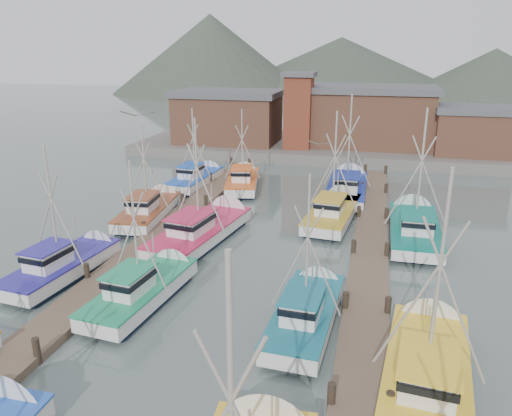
% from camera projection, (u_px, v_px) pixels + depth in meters
% --- Properties ---
extents(ground, '(260.00, 260.00, 0.00)m').
position_uv_depth(ground, '(238.00, 283.00, 27.55)').
color(ground, '#536461').
rests_on(ground, ground).
extents(dock_left, '(2.30, 46.00, 1.50)m').
position_uv_depth(dock_left, '(152.00, 242.00, 32.80)').
color(dock_left, brown).
rests_on(dock_left, ground).
extents(dock_right, '(2.30, 46.00, 1.50)m').
position_uv_depth(dock_right, '(369.00, 263.00, 29.65)').
color(dock_right, brown).
rests_on(dock_right, ground).
extents(quay, '(44.00, 16.00, 1.20)m').
position_uv_depth(quay, '(319.00, 147.00, 61.55)').
color(quay, slate).
rests_on(quay, ground).
extents(shed_left, '(12.72, 8.48, 6.20)m').
position_uv_depth(shed_left, '(228.00, 116.00, 61.02)').
color(shed_left, brown).
rests_on(shed_left, quay).
extents(shed_center, '(14.84, 9.54, 6.90)m').
position_uv_depth(shed_center, '(371.00, 115.00, 58.93)').
color(shed_center, brown).
rests_on(shed_center, quay).
extents(shed_right, '(8.48, 6.36, 5.20)m').
position_uv_depth(shed_right, '(473.00, 130.00, 53.95)').
color(shed_right, brown).
rests_on(shed_right, quay).
extents(lookout_tower, '(3.60, 3.60, 8.50)m').
position_uv_depth(lookout_tower, '(299.00, 110.00, 56.77)').
color(lookout_tower, brown).
rests_on(lookout_tower, quay).
extents(distant_hills, '(175.00, 140.00, 42.00)m').
position_uv_depth(distant_hills, '(310.00, 92.00, 143.68)').
color(distant_hills, '#485546').
rests_on(distant_hills, ground).
extents(boat_4, '(3.35, 8.42, 8.13)m').
position_uv_depth(boat_4, '(147.00, 288.00, 25.59)').
color(boat_4, black).
rests_on(boat_4, ground).
extents(boat_5, '(3.23, 8.29, 8.08)m').
position_uv_depth(boat_5, '(308.00, 311.00, 23.36)').
color(boat_5, black).
rests_on(boat_5, ground).
extents(boat_6, '(3.39, 8.42, 8.28)m').
position_uv_depth(boat_6, '(68.00, 264.00, 28.40)').
color(boat_6, black).
rests_on(boat_6, ground).
extents(boat_7, '(4.02, 9.90, 9.69)m').
position_uv_depth(boat_7, '(427.00, 369.00, 19.15)').
color(boat_7, black).
rests_on(boat_7, ground).
extents(boat_8, '(4.73, 10.64, 9.23)m').
position_uv_depth(boat_8, '(205.00, 229.00, 33.82)').
color(boat_8, black).
rests_on(boat_8, ground).
extents(boat_9, '(3.81, 9.52, 9.04)m').
position_uv_depth(boat_9, '(334.00, 211.00, 37.41)').
color(boat_9, black).
rests_on(boat_9, ground).
extents(boat_10, '(3.54, 8.98, 8.06)m').
position_uv_depth(boat_10, '(151.00, 209.00, 37.94)').
color(boat_10, black).
rests_on(boat_10, ground).
extents(boat_11, '(4.04, 10.03, 9.79)m').
position_uv_depth(boat_11, '(414.00, 227.00, 34.15)').
color(boat_11, black).
rests_on(boat_11, ground).
extents(boat_12, '(4.17, 8.85, 7.96)m').
position_uv_depth(boat_12, '(243.00, 180.00, 46.05)').
color(boat_12, black).
rests_on(boat_12, ground).
extents(boat_13, '(3.98, 10.27, 9.74)m').
position_uv_depth(boat_13, '(347.00, 187.00, 43.80)').
color(boat_13, black).
rests_on(boat_13, ground).
extents(boat_14, '(3.27, 8.54, 7.89)m').
position_uv_depth(boat_14, '(198.00, 178.00, 46.91)').
color(boat_14, black).
rests_on(boat_14, ground).
extents(gull_near, '(1.55, 0.63, 0.24)m').
position_uv_depth(gull_near, '(137.00, 114.00, 20.69)').
color(gull_near, slate).
rests_on(gull_near, ground).
extents(gull_far, '(1.54, 0.66, 0.24)m').
position_uv_depth(gull_far, '(320.00, 143.00, 30.39)').
color(gull_far, slate).
rests_on(gull_far, ground).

